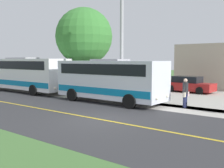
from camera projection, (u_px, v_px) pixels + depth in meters
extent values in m
plane|color=#477238|center=(102.00, 120.00, 13.21)|extent=(120.00, 120.00, 0.00)
cube|color=#333335|center=(102.00, 120.00, 13.21)|extent=(8.00, 100.00, 0.01)
cube|color=#B2ADA3|center=(154.00, 106.00, 17.29)|extent=(2.40, 100.00, 0.01)
cube|color=gold|center=(102.00, 120.00, 13.21)|extent=(0.16, 100.00, 0.00)
cube|color=silver|center=(110.00, 79.00, 18.48)|extent=(2.40, 7.96, 2.51)
cube|color=#0C72A5|center=(110.00, 89.00, 18.55)|extent=(2.44, 7.80, 0.44)
cube|color=black|center=(110.00, 69.00, 18.42)|extent=(2.44, 7.16, 0.70)
cube|color=gray|center=(110.00, 60.00, 18.36)|extent=(1.44, 2.39, 0.12)
cylinder|color=black|center=(150.00, 97.00, 18.01)|extent=(0.25, 0.90, 0.90)
cylinder|color=black|center=(129.00, 101.00, 16.13)|extent=(0.25, 0.90, 0.90)
cylinder|color=black|center=(95.00, 92.00, 21.04)|extent=(0.25, 0.90, 0.90)
cylinder|color=black|center=(72.00, 95.00, 19.16)|extent=(0.25, 0.90, 0.90)
sphere|color=#F2EACC|center=(167.00, 96.00, 16.62)|extent=(0.20, 0.20, 0.20)
sphere|color=#F2EACC|center=(157.00, 99.00, 15.59)|extent=(0.20, 0.20, 0.20)
cube|color=white|center=(23.00, 73.00, 24.86)|extent=(2.45, 10.66, 2.67)
cube|color=#0C72A5|center=(23.00, 82.00, 24.93)|extent=(2.49, 10.45, 0.44)
cube|color=black|center=(22.00, 65.00, 24.78)|extent=(2.49, 9.60, 0.70)
cube|color=gray|center=(22.00, 58.00, 24.73)|extent=(1.47, 3.20, 0.12)
cylinder|color=black|center=(57.00, 88.00, 23.89)|extent=(0.25, 0.90, 0.90)
cylinder|color=black|center=(33.00, 90.00, 21.98)|extent=(0.25, 0.90, 0.90)
cylinder|color=black|center=(15.00, 84.00, 27.96)|extent=(0.25, 0.90, 0.90)
sphere|color=#F2EACC|center=(68.00, 87.00, 22.18)|extent=(0.20, 0.20, 0.20)
sphere|color=#F2EACC|center=(55.00, 88.00, 21.13)|extent=(0.20, 0.20, 0.20)
cylinder|color=#1E2347|center=(186.00, 100.00, 16.63)|extent=(0.18, 0.18, 0.87)
cylinder|color=#1E2347|center=(184.00, 101.00, 16.47)|extent=(0.18, 0.18, 0.87)
cylinder|color=#262628|center=(185.00, 88.00, 16.48)|extent=(0.34, 0.34, 0.69)
sphere|color=beige|center=(186.00, 80.00, 16.43)|extent=(0.24, 0.24, 0.24)
cylinder|color=#262628|center=(187.00, 87.00, 16.62)|extent=(0.29, 0.10, 0.62)
cube|color=beige|center=(188.00, 94.00, 16.68)|extent=(0.20, 0.12, 0.28)
cylinder|color=#262628|center=(184.00, 88.00, 16.33)|extent=(0.29, 0.10, 0.62)
cube|color=beige|center=(184.00, 95.00, 16.28)|extent=(0.20, 0.12, 0.28)
cylinder|color=#9E9EA3|center=(122.00, 41.00, 18.25)|extent=(0.24, 0.24, 8.38)
cube|color=#A51E1E|center=(189.00, 86.00, 24.33)|extent=(2.02, 4.49, 0.70)
cube|color=black|center=(187.00, 79.00, 24.41)|extent=(1.65, 2.50, 0.57)
cylinder|color=black|center=(208.00, 89.00, 24.13)|extent=(0.25, 0.65, 0.64)
cylinder|color=black|center=(199.00, 91.00, 22.78)|extent=(0.25, 0.65, 0.64)
cylinder|color=black|center=(180.00, 87.00, 25.92)|extent=(0.25, 0.65, 0.64)
cylinder|color=black|center=(171.00, 88.00, 24.57)|extent=(0.25, 0.65, 0.64)
cylinder|color=brown|center=(84.00, 75.00, 23.96)|extent=(0.36, 0.36, 3.10)
sphere|color=#387A33|center=(84.00, 36.00, 23.65)|extent=(5.01, 5.01, 5.01)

